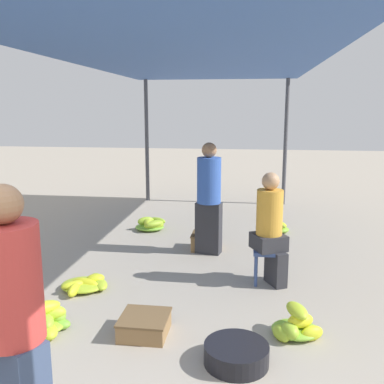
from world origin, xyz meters
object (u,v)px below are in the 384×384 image
at_px(banana_pile_left_1, 48,320).
at_px(banana_pile_left_2, 151,225).
at_px(basin_black, 236,354).
at_px(banana_pile_left_0, 86,284).
at_px(crate_near, 145,325).
at_px(banana_pile_right_1, 296,327).
at_px(stool, 268,256).
at_px(vendor_foreground, 13,324).
at_px(shopper_walking_mid, 209,197).
at_px(banana_pile_right_2, 277,227).
at_px(crate_mid, 206,241).
at_px(vendor_seated, 271,227).

height_order(banana_pile_left_1, banana_pile_left_2, banana_pile_left_1).
height_order(basin_black, banana_pile_left_2, banana_pile_left_2).
xyz_separation_m(banana_pile_left_0, crate_near, (0.90, -0.87, 0.03)).
bearing_deg(banana_pile_right_1, stool, 99.64).
relative_size(vendor_foreground, crate_near, 3.77).
bearing_deg(stool, shopper_walking_mid, 129.53).
bearing_deg(shopper_walking_mid, vendor_foreground, -100.79).
height_order(stool, banana_pile_left_2, stool).
height_order(banana_pile_right_2, shopper_walking_mid, shopper_walking_mid).
bearing_deg(crate_mid, banana_pile_left_0, -127.09).
distance_m(stool, crate_near, 1.78).
bearing_deg(banana_pile_right_2, vendor_foreground, -109.36).
bearing_deg(basin_black, crate_mid, 100.88).
bearing_deg(crate_near, banana_pile_right_1, 5.89).
relative_size(stool, crate_mid, 1.01).
xyz_separation_m(stool, crate_near, (-1.14, -1.35, -0.24)).
bearing_deg(banana_pile_left_1, banana_pile_left_0, 90.12).
height_order(stool, crate_mid, stool).
height_order(stool, crate_near, stool).
height_order(banana_pile_left_2, shopper_walking_mid, shopper_walking_mid).
relative_size(stool, banana_pile_right_2, 0.91).
bearing_deg(banana_pile_right_1, crate_near, -174.11).
distance_m(banana_pile_left_1, shopper_walking_mid, 2.76).
xyz_separation_m(stool, banana_pile_right_1, (0.21, -1.21, -0.23)).
height_order(crate_near, shopper_walking_mid, shopper_walking_mid).
relative_size(banana_pile_right_1, banana_pile_right_2, 1.10).
distance_m(stool, banana_pile_left_2, 2.71).
xyz_separation_m(basin_black, banana_pile_left_0, (-1.73, 1.21, -0.02)).
bearing_deg(vendor_seated, crate_near, -130.88).
xyz_separation_m(banana_pile_left_0, banana_pile_left_2, (0.19, 2.45, 0.03)).
xyz_separation_m(vendor_seated, crate_mid, (-0.86, 1.11, -0.56)).
bearing_deg(vendor_seated, shopper_walking_mid, 129.88).
bearing_deg(banana_pile_right_2, banana_pile_left_2, -175.02).
distance_m(stool, shopper_walking_mid, 1.33).
bearing_deg(banana_pile_right_1, vendor_seated, 98.91).
distance_m(vendor_seated, crate_near, 1.87).
bearing_deg(vendor_foreground, banana_pile_right_2, 70.64).
height_order(vendor_foreground, crate_mid, vendor_foreground).
bearing_deg(shopper_walking_mid, stool, -50.47).
relative_size(basin_black, crate_mid, 1.29).
bearing_deg(crate_near, shopper_walking_mid, 81.25).
bearing_deg(stool, banana_pile_left_2, 133.22).
bearing_deg(stool, crate_near, -130.28).
relative_size(stool, banana_pile_right_1, 0.83).
relative_size(stool, vendor_seated, 0.31).
distance_m(banana_pile_left_2, crate_mid, 1.33).
height_order(banana_pile_right_1, shopper_walking_mid, shopper_walking_mid).
relative_size(banana_pile_right_1, shopper_walking_mid, 0.32).
distance_m(vendor_foreground, stool, 3.22).
height_order(banana_pile_right_1, crate_mid, banana_pile_right_1).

